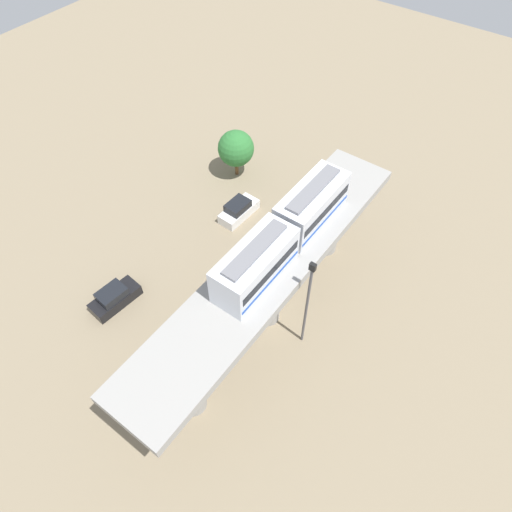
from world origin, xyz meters
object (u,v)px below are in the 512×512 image
at_px(parked_car_black, 114,298).
at_px(parked_car_white, 239,210).
at_px(train, 285,233).
at_px(tree_near_viaduct, 236,148).
at_px(signal_post, 307,302).

distance_m(parked_car_black, parked_car_white, 14.22).
height_order(train, tree_near_viaduct, train).
bearing_deg(tree_near_viaduct, parked_car_black, 95.77).
bearing_deg(signal_post, parked_car_black, 23.66).
bearing_deg(train, parked_car_black, 36.96).
bearing_deg(train, parked_car_white, -33.43).
relative_size(parked_car_black, parked_car_white, 1.02).
bearing_deg(train, tree_near_viaduct, -39.64).
distance_m(parked_car_white, tree_near_viaduct, 6.66).
bearing_deg(tree_near_viaduct, train, 140.36).
xyz_separation_m(tree_near_viaduct, signal_post, (-16.21, 12.55, 2.01)).
height_order(train, parked_car_white, train).
xyz_separation_m(parked_car_black, signal_post, (-14.31, -6.27, 4.55)).
relative_size(train, parked_car_black, 3.11).
xyz_separation_m(train, tree_near_viaduct, (12.81, -10.61, -5.20)).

